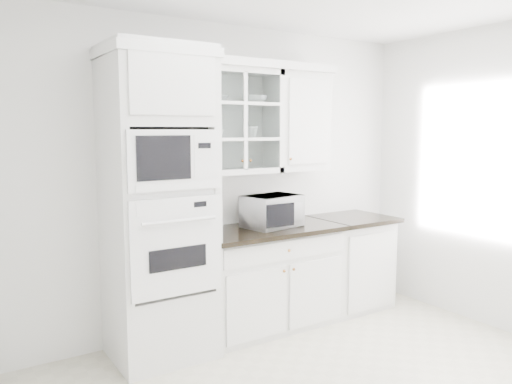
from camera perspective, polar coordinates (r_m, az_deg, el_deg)
room_shell at (r=3.39m, az=7.15°, el=7.09°), size 4.00×3.50×2.70m
oven_column at (r=3.90m, az=-11.02°, el=-1.53°), size 0.76×0.68×2.40m
base_cabinet_run at (r=4.56m, az=1.34°, el=-9.64°), size 1.32×0.67×0.92m
extra_base_cabinet at (r=5.17m, az=10.66°, el=-7.76°), size 0.72×0.67×0.92m
upper_cabinet_glass at (r=4.35m, az=-2.38°, el=8.05°), size 0.80×0.33×0.90m
upper_cabinet_solid at (r=4.73m, az=4.77°, el=7.96°), size 0.55×0.33×0.90m
crown_molding at (r=4.32m, az=-3.48°, el=14.51°), size 2.14×0.38×0.07m
countertop_microwave at (r=4.45m, az=1.73°, el=-2.16°), size 0.55×0.49×0.28m
bowl_a at (r=4.28m, az=-4.67°, el=10.57°), size 0.28×0.28×0.05m
bowl_b at (r=4.47m, az=-0.17°, el=10.52°), size 0.23×0.23×0.07m
cup_a at (r=4.25m, az=-4.42°, el=6.74°), size 0.13×0.13×0.08m
cup_b at (r=4.44m, az=-0.51°, el=6.88°), size 0.11×0.11×0.10m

